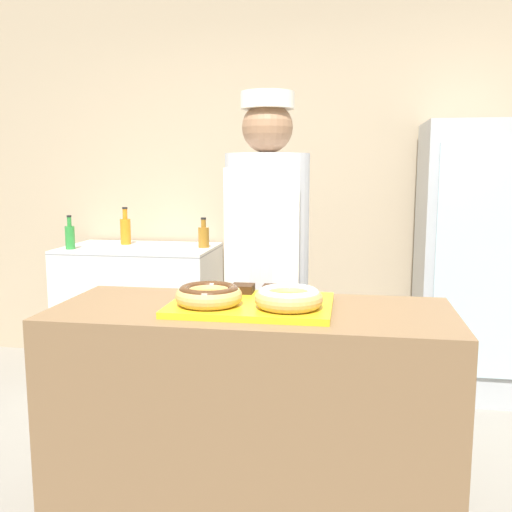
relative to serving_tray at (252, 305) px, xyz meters
The scene contains 13 objects.
wall_back 2.17m from the serving_tray, 90.00° to the left, with size 8.00×0.06×2.70m.
display_counter 0.48m from the serving_tray, ahead, with size 1.48×0.60×0.93m.
serving_tray is the anchor object (origin of this frame).
donut_chocolate_glaze 0.17m from the serving_tray, 154.07° to the right, with size 0.24×0.24×0.07m.
donut_light_glaze 0.17m from the serving_tray, 25.93° to the right, with size 0.24×0.24×0.07m.
brownie_back_left 0.17m from the serving_tray, 112.08° to the left, with size 0.09×0.09×0.03m.
brownie_back_right 0.17m from the serving_tray, 67.92° to the left, with size 0.09×0.09×0.03m.
baker_person 0.61m from the serving_tray, 92.96° to the left, with size 0.39×0.39×1.79m.
beverage_fridge 2.06m from the serving_tray, 57.34° to the left, with size 0.63×0.63×1.73m.
chest_freezer 2.12m from the serving_tray, 122.24° to the left, with size 1.05×0.66×0.91m.
bottle_amber 1.89m from the serving_tray, 109.87° to the left, with size 0.08×0.08×0.21m.
bottle_orange 2.23m from the serving_tray, 123.83° to the left, with size 0.07×0.07×0.27m.
bottle_green 2.17m from the serving_tray, 134.33° to the left, with size 0.06×0.06×0.23m.
Camera 1 is at (0.35, -2.02, 1.44)m, focal length 40.00 mm.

